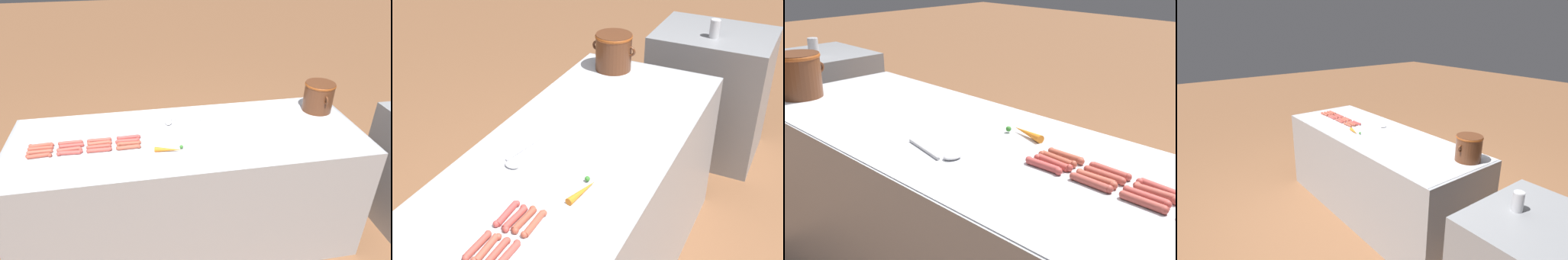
% 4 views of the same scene
% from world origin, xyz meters
% --- Properties ---
extents(ground_plane, '(20.00, 20.00, 0.00)m').
position_xyz_m(ground_plane, '(0.00, 0.00, 0.00)').
color(ground_plane, brown).
extents(griddle_counter, '(0.86, 2.35, 0.90)m').
position_xyz_m(griddle_counter, '(0.00, 0.00, 0.45)').
color(griddle_counter, '#9EA0A5').
rests_on(griddle_counter, ground_plane).
extents(hot_dog_0, '(0.03, 0.16, 0.03)m').
position_xyz_m(hot_dog_0, '(-0.02, -0.93, 0.92)').
color(hot_dog_0, '#B44938').
rests_on(hot_dog_0, griddle_counter).
extents(hot_dog_1, '(0.03, 0.16, 0.03)m').
position_xyz_m(hot_dog_1, '(-0.02, -0.76, 0.92)').
color(hot_dog_1, '#AE493F').
rests_on(hot_dog_1, griddle_counter).
extents(hot_dog_2, '(0.03, 0.16, 0.03)m').
position_xyz_m(hot_dog_2, '(-0.02, -0.58, 0.92)').
color(hot_dog_2, '#AC493F').
rests_on(hot_dog_2, griddle_counter).
extents(hot_dog_3, '(0.03, 0.16, 0.03)m').
position_xyz_m(hot_dog_3, '(-0.02, -0.39, 0.92)').
color(hot_dog_3, '#B84542').
rests_on(hot_dog_3, griddle_counter).
extents(hot_dog_4, '(0.03, 0.16, 0.03)m').
position_xyz_m(hot_dog_4, '(0.02, -0.93, 0.92)').
color(hot_dog_4, '#B54B3B').
rests_on(hot_dog_4, griddle_counter).
extents(hot_dog_5, '(0.03, 0.16, 0.03)m').
position_xyz_m(hot_dog_5, '(0.02, -0.75, 0.92)').
color(hot_dog_5, '#B74841').
rests_on(hot_dog_5, griddle_counter).
extents(hot_dog_6, '(0.03, 0.16, 0.03)m').
position_xyz_m(hot_dog_6, '(0.02, -0.57, 0.92)').
color(hot_dog_6, '#B65240').
rests_on(hot_dog_6, griddle_counter).
extents(hot_dog_7, '(0.03, 0.16, 0.03)m').
position_xyz_m(hot_dog_7, '(0.02, -0.40, 0.92)').
color(hot_dog_7, '#B8463F').
rests_on(hot_dog_7, griddle_counter).
extents(hot_dog_8, '(0.03, 0.16, 0.03)m').
position_xyz_m(hot_dog_8, '(0.06, -0.93, 0.92)').
color(hot_dog_8, '#B55441').
rests_on(hot_dog_8, griddle_counter).
extents(hot_dog_9, '(0.03, 0.16, 0.03)m').
position_xyz_m(hot_dog_9, '(0.06, -0.75, 0.92)').
color(hot_dog_9, '#B24D41').
rests_on(hot_dog_9, griddle_counter).
extents(hot_dog_10, '(0.03, 0.16, 0.03)m').
position_xyz_m(hot_dog_10, '(0.06, -0.58, 0.92)').
color(hot_dog_10, '#B04A3E').
rests_on(hot_dog_10, griddle_counter).
extents(hot_dog_11, '(0.03, 0.16, 0.03)m').
position_xyz_m(hot_dog_11, '(0.06, -0.39, 0.92)').
color(hot_dog_11, '#AB4D39').
rests_on(hot_dog_11, griddle_counter).
extents(hot_dog_12, '(0.04, 0.16, 0.03)m').
position_xyz_m(hot_dog_12, '(0.10, -0.93, 0.92)').
color(hot_dog_12, '#AD4938').
rests_on(hot_dog_12, griddle_counter).
extents(hot_dog_13, '(0.03, 0.16, 0.03)m').
position_xyz_m(hot_dog_13, '(0.10, -0.75, 0.92)').
color(hot_dog_13, '#B74842').
rests_on(hot_dog_13, griddle_counter).
extents(hot_dog_14, '(0.03, 0.16, 0.03)m').
position_xyz_m(hot_dog_14, '(0.10, -0.57, 0.92)').
color(hot_dog_14, '#B34A40').
rests_on(hot_dog_14, griddle_counter).
extents(hot_dog_15, '(0.03, 0.16, 0.03)m').
position_xyz_m(hot_dog_15, '(0.10, -0.39, 0.92)').
color(hot_dog_15, '#AA4E3A').
rests_on(hot_dog_15, griddle_counter).
extents(bean_pot, '(0.27, 0.22, 0.22)m').
position_xyz_m(bean_pot, '(-0.19, 1.00, 1.02)').
color(bean_pot, '#562D19').
rests_on(bean_pot, griddle_counter).
extents(serving_spoon, '(0.09, 0.27, 0.02)m').
position_xyz_m(serving_spoon, '(-0.19, -0.07, 0.91)').
color(serving_spoon, '#B7B7BC').
rests_on(serving_spoon, griddle_counter).
extents(carrot, '(0.07, 0.18, 0.03)m').
position_xyz_m(carrot, '(0.18, -0.15, 0.92)').
color(carrot, orange).
rests_on(carrot, griddle_counter).
extents(soda_can, '(0.07, 0.07, 0.12)m').
position_xyz_m(soda_can, '(0.24, 1.70, 1.00)').
color(soda_can, '#BCBCC1').
rests_on(soda_can, back_cabinet).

